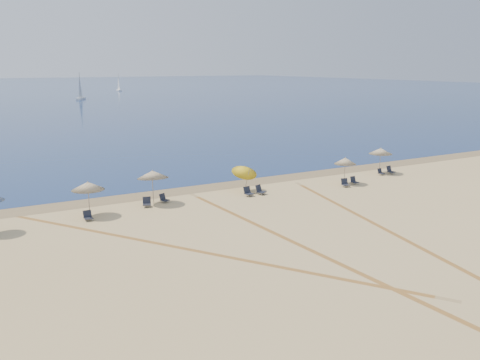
{
  "coord_description": "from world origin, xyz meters",
  "views": [
    {
      "loc": [
        -19.16,
        -14.14,
        10.13
      ],
      "look_at": [
        0.0,
        20.0,
        1.3
      ],
      "focal_mm": 38.33,
      "sensor_mm": 36.0,
      "label": 1
    }
  ],
  "objects_px": {
    "sailboat_2": "(119,86)",
    "chair_2": "(147,202)",
    "chair_5": "(260,190)",
    "chair_9": "(390,170)",
    "chair_8": "(381,172)",
    "chair_7": "(354,181)",
    "umbrella_3": "(245,170)",
    "chair_4": "(248,192)",
    "umbrella_2": "(153,174)",
    "chair_3": "(164,199)",
    "umbrella_5": "(381,151)",
    "sailboat_0": "(80,91)",
    "chair_6": "(345,183)",
    "umbrella_1": "(88,186)",
    "umbrella_4": "(345,161)",
    "chair_1": "(88,216)"
  },
  "relations": [
    {
      "from": "chair_8",
      "to": "chair_5",
      "type": "bearing_deg",
      "value": 176.85
    },
    {
      "from": "umbrella_2",
      "to": "chair_3",
      "type": "height_order",
      "value": "umbrella_2"
    },
    {
      "from": "umbrella_1",
      "to": "umbrella_2",
      "type": "xyz_separation_m",
      "value": [
        4.94,
        0.9,
        0.11
      ]
    },
    {
      "from": "umbrella_3",
      "to": "chair_5",
      "type": "bearing_deg",
      "value": -68.01
    },
    {
      "from": "chair_7",
      "to": "umbrella_4",
      "type": "bearing_deg",
      "value": 141.91
    },
    {
      "from": "chair_8",
      "to": "chair_9",
      "type": "bearing_deg",
      "value": -8.93
    },
    {
      "from": "chair_2",
      "to": "chair_5",
      "type": "xyz_separation_m",
      "value": [
        9.15,
        -0.91,
        0.02
      ]
    },
    {
      "from": "umbrella_5",
      "to": "chair_7",
      "type": "height_order",
      "value": "umbrella_5"
    },
    {
      "from": "sailboat_0",
      "to": "chair_5",
      "type": "bearing_deg",
      "value": -66.66
    },
    {
      "from": "chair_9",
      "to": "chair_2",
      "type": "bearing_deg",
      "value": 168.61
    },
    {
      "from": "chair_6",
      "to": "chair_9",
      "type": "height_order",
      "value": "chair_9"
    },
    {
      "from": "umbrella_1",
      "to": "chair_9",
      "type": "bearing_deg",
      "value": 0.22
    },
    {
      "from": "umbrella_3",
      "to": "umbrella_5",
      "type": "height_order",
      "value": "umbrella_5"
    },
    {
      "from": "chair_2",
      "to": "sailboat_2",
      "type": "xyz_separation_m",
      "value": [
        47.09,
        168.25,
        1.75
      ]
    },
    {
      "from": "chair_1",
      "to": "chair_2",
      "type": "xyz_separation_m",
      "value": [
        4.55,
        1.32,
        0.02
      ]
    },
    {
      "from": "chair_7",
      "to": "sailboat_2",
      "type": "height_order",
      "value": "sailboat_2"
    },
    {
      "from": "umbrella_2",
      "to": "sailboat_0",
      "type": "relative_size",
      "value": 0.33
    },
    {
      "from": "chair_8",
      "to": "chair_7",
      "type": "bearing_deg",
      "value": -166.95
    },
    {
      "from": "chair_1",
      "to": "chair_5",
      "type": "relative_size",
      "value": 0.72
    },
    {
      "from": "chair_2",
      "to": "chair_6",
      "type": "distance_m",
      "value": 16.95
    },
    {
      "from": "umbrella_2",
      "to": "chair_9",
      "type": "distance_m",
      "value": 23.44
    },
    {
      "from": "chair_2",
      "to": "chair_9",
      "type": "relative_size",
      "value": 1.01
    },
    {
      "from": "umbrella_5",
      "to": "chair_1",
      "type": "xyz_separation_m",
      "value": [
        -27.89,
        -1.74,
        -1.85
      ]
    },
    {
      "from": "umbrella_4",
      "to": "chair_9",
      "type": "bearing_deg",
      "value": 9.73
    },
    {
      "from": "umbrella_3",
      "to": "umbrella_2",
      "type": "bearing_deg",
      "value": 179.82
    },
    {
      "from": "sailboat_2",
      "to": "chair_2",
      "type": "bearing_deg",
      "value": -103.18
    },
    {
      "from": "umbrella_4",
      "to": "umbrella_5",
      "type": "height_order",
      "value": "umbrella_5"
    },
    {
      "from": "chair_4",
      "to": "umbrella_3",
      "type": "bearing_deg",
      "value": 62.32
    },
    {
      "from": "chair_9",
      "to": "sailboat_0",
      "type": "xyz_separation_m",
      "value": [
        -1.86,
        122.85,
        2.06
      ]
    },
    {
      "from": "chair_1",
      "to": "chair_4",
      "type": "xyz_separation_m",
      "value": [
        12.59,
        0.4,
        0.03
      ]
    },
    {
      "from": "chair_1",
      "to": "chair_6",
      "type": "xyz_separation_m",
      "value": [
        21.35,
        -0.92,
        0.02
      ]
    },
    {
      "from": "chair_5",
      "to": "umbrella_4",
      "type": "bearing_deg",
      "value": -25.97
    },
    {
      "from": "chair_3",
      "to": "chair_8",
      "type": "relative_size",
      "value": 1.25
    },
    {
      "from": "chair_7",
      "to": "sailboat_2",
      "type": "bearing_deg",
      "value": 76.29
    },
    {
      "from": "umbrella_5",
      "to": "chair_7",
      "type": "distance_m",
      "value": 5.96
    },
    {
      "from": "chair_5",
      "to": "chair_9",
      "type": "height_order",
      "value": "chair_5"
    },
    {
      "from": "chair_2",
      "to": "chair_9",
      "type": "bearing_deg",
      "value": 17.69
    },
    {
      "from": "chair_4",
      "to": "umbrella_1",
      "type": "bearing_deg",
      "value": 169.74
    },
    {
      "from": "chair_4",
      "to": "chair_8",
      "type": "xyz_separation_m",
      "value": [
        14.87,
        0.74,
        -0.05
      ]
    },
    {
      "from": "umbrella_3",
      "to": "chair_4",
      "type": "relative_size",
      "value": 3.13
    },
    {
      "from": "sailboat_2",
      "to": "umbrella_1",
      "type": "bearing_deg",
      "value": -104.47
    },
    {
      "from": "chair_2",
      "to": "chair_7",
      "type": "xyz_separation_m",
      "value": [
        18.15,
        -1.84,
        -0.02
      ]
    },
    {
      "from": "chair_4",
      "to": "chair_7",
      "type": "bearing_deg",
      "value": -12.81
    },
    {
      "from": "chair_8",
      "to": "chair_9",
      "type": "relative_size",
      "value": 0.78
    },
    {
      "from": "chair_1",
      "to": "sailboat_0",
      "type": "distance_m",
      "value": 126.81
    },
    {
      "from": "chair_4",
      "to": "chair_5",
      "type": "height_order",
      "value": "chair_5"
    },
    {
      "from": "umbrella_5",
      "to": "sailboat_0",
      "type": "relative_size",
      "value": 0.32
    },
    {
      "from": "umbrella_3",
      "to": "chair_7",
      "type": "relative_size",
      "value": 3.62
    },
    {
      "from": "umbrella_5",
      "to": "umbrella_2",
      "type": "bearing_deg",
      "value": 179.66
    },
    {
      "from": "umbrella_3",
      "to": "chair_6",
      "type": "bearing_deg",
      "value": -18.62
    }
  ]
}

